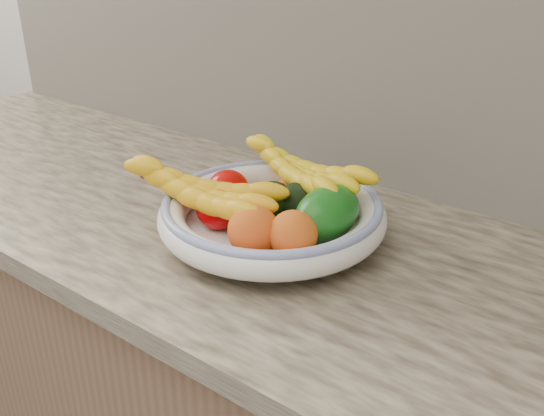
{
  "coord_description": "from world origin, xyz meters",
  "views": [
    {
      "loc": [
        0.56,
        0.92,
        1.41
      ],
      "look_at": [
        0.0,
        1.66,
        0.96
      ],
      "focal_mm": 40.0,
      "sensor_mm": 36.0,
      "label": 1
    }
  ],
  "objects_px": {
    "banana_bunch_back": "(299,175)",
    "banana_bunch_front": "(200,196)",
    "fruit_bowl": "(272,214)",
    "green_mango": "(327,213)"
  },
  "relations": [
    {
      "from": "banana_bunch_back",
      "to": "banana_bunch_front",
      "type": "xyz_separation_m",
      "value": [
        -0.09,
        -0.16,
        -0.01
      ]
    },
    {
      "from": "fruit_bowl",
      "to": "banana_bunch_back",
      "type": "height_order",
      "value": "banana_bunch_back"
    },
    {
      "from": "fruit_bowl",
      "to": "green_mango",
      "type": "height_order",
      "value": "green_mango"
    },
    {
      "from": "banana_bunch_back",
      "to": "banana_bunch_front",
      "type": "distance_m",
      "value": 0.19
    },
    {
      "from": "banana_bunch_back",
      "to": "banana_bunch_front",
      "type": "height_order",
      "value": "banana_bunch_back"
    },
    {
      "from": "fruit_bowl",
      "to": "green_mango",
      "type": "bearing_deg",
      "value": 6.07
    },
    {
      "from": "fruit_bowl",
      "to": "banana_bunch_back",
      "type": "bearing_deg",
      "value": 95.36
    },
    {
      "from": "fruit_bowl",
      "to": "green_mango",
      "type": "xyz_separation_m",
      "value": [
        0.1,
        0.01,
        0.03
      ]
    },
    {
      "from": "fruit_bowl",
      "to": "banana_bunch_back",
      "type": "relative_size",
      "value": 1.23
    },
    {
      "from": "banana_bunch_front",
      "to": "banana_bunch_back",
      "type": "bearing_deg",
      "value": 50.62
    }
  ]
}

